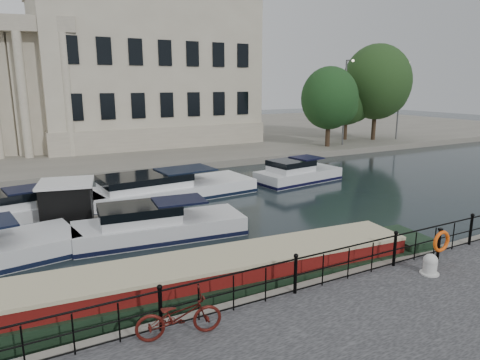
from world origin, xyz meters
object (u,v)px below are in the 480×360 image
Objects in this scene: mooring_bollard at (430,265)px; narrowboat at (214,283)px; bicycle at (179,316)px; harbour_hut at (68,206)px; life_ring_post at (441,242)px.

mooring_bollard is 6.88m from narrowboat.
bicycle is 11.67m from harbour_hut.
life_ring_post reaches higher than narrowboat.
life_ring_post is 7.65m from narrowboat.
harbour_hut reaches higher than mooring_bollard.
life_ring_post is (9.18, -0.16, 0.22)m from bicycle.
harbour_hut reaches higher than bicycle.
harbour_hut reaches higher than life_ring_post.
bicycle reaches higher than mooring_bollard.
harbour_hut is (-10.23, 11.78, -0.36)m from life_ring_post.
mooring_bollard reaches higher than narrowboat.
life_ring_post is at bearing -15.58° from narrowboat.
bicycle is 3.33m from narrowboat.
life_ring_post is 0.33× the size of harbour_hut.
life_ring_post reaches higher than mooring_bollard.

